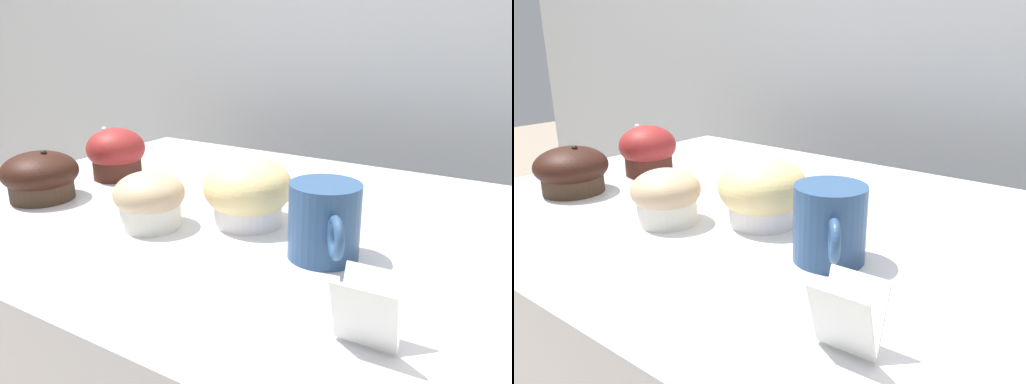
# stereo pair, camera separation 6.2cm
# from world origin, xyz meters

# --- Properties ---
(wall_back) EXTENTS (3.20, 0.10, 1.80)m
(wall_back) POSITION_xyz_m (0.00, 0.60, 0.90)
(wall_back) COLOR #B2B7BC
(wall_back) RESTS_ON ground
(muffin_front_center) EXTENTS (0.11, 0.11, 0.07)m
(muffin_front_center) POSITION_xyz_m (-0.35, -0.11, 0.95)
(muffin_front_center) COLOR #3F2D1F
(muffin_front_center) RESTS_ON display_counter
(muffin_back_right) EXTENTS (0.10, 0.10, 0.09)m
(muffin_back_right) POSITION_xyz_m (-0.34, 0.02, 0.96)
(muffin_back_right) COLOR #462118
(muffin_back_right) RESTS_ON display_counter
(muffin_front_left) EXTENTS (0.11, 0.11, 0.09)m
(muffin_front_left) POSITION_xyz_m (-0.05, -0.04, 0.96)
(muffin_front_left) COLOR white
(muffin_front_left) RESTS_ON display_counter
(muffin_back_center) EXTENTS (0.09, 0.09, 0.07)m
(muffin_back_center) POSITION_xyz_m (-0.14, -0.11, 0.95)
(muffin_back_center) COLOR silver
(muffin_back_center) RESTS_ON display_counter
(coffee_cup) EXTENTS (0.09, 0.11, 0.08)m
(coffee_cup) POSITION_xyz_m (0.08, -0.08, 0.96)
(coffee_cup) COLOR navy
(coffee_cup) RESTS_ON display_counter
(price_card) EXTENTS (0.05, 0.04, 0.06)m
(price_card) POSITION_xyz_m (0.18, -0.21, 0.95)
(price_card) COLOR white
(price_card) RESTS_ON display_counter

